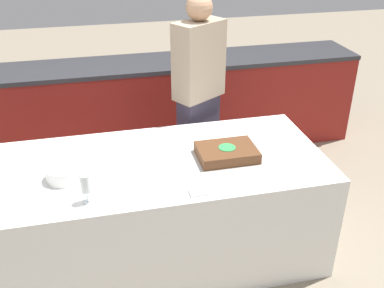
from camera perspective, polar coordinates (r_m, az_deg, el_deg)
ground_plane at (r=3.35m, az=-3.77°, el=-13.61°), size 14.00×14.00×0.00m
back_counter at (r=4.42m, az=-7.44°, el=4.48°), size 4.40×0.58×0.92m
dining_table at (r=3.10m, az=-3.99°, el=-8.33°), size 2.16×0.98×0.77m
cake at (r=2.91m, az=4.44°, el=-1.11°), size 0.42×0.32×0.08m
plate_stack at (r=2.79m, az=-15.92°, el=-3.54°), size 0.22×0.22×0.09m
wine_glass at (r=2.51m, az=-13.35°, el=-4.97°), size 0.06×0.06×0.18m
side_plate_near_cake at (r=3.16m, az=1.64°, el=0.76°), size 0.21×0.21×0.00m
utensil_pile at (r=2.58m, az=1.17°, el=-6.00°), size 0.14×0.08×0.02m
person_cutting_cake at (r=3.55m, az=0.84°, el=5.67°), size 0.44×0.38×1.67m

